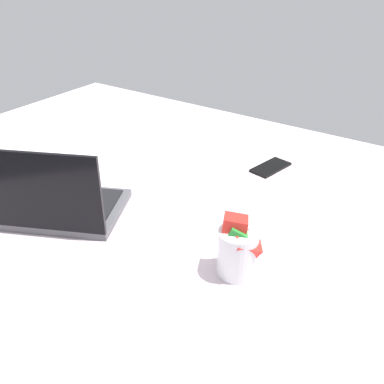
{
  "coord_description": "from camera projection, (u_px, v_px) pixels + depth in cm",
  "views": [
    {
      "loc": [
        -78.23,
        88.46,
        82.96
      ],
      "look_at": [
        -21.34,
        4.48,
        24.0
      ],
      "focal_mm": 40.8,
      "sensor_mm": 36.0,
      "label": 1
    }
  ],
  "objects": [
    {
      "name": "cell_phone",
      "position": [
        271.0,
        167.0,
        1.42
      ],
      "size": [
        9.49,
        15.08,
        0.8
      ],
      "primitive_type": "cube",
      "rotation": [
        0.0,
        0.0,
        2.94
      ],
      "color": "black",
      "rests_on": "bed_mattress"
    },
    {
      "name": "snack_cup",
      "position": [
        238.0,
        249.0,
        0.95
      ],
      "size": [
        10.92,
        9.06,
        14.28
      ],
      "color": "silver",
      "rests_on": "bed_mattress"
    },
    {
      "name": "laptop",
      "position": [
        55.0,
        203.0,
        1.15
      ],
      "size": [
        39.64,
        34.83,
        23.0
      ],
      "rotation": [
        0.0,
        0.0,
        0.44
      ],
      "color": "#4C4C51",
      "rests_on": "bed_mattress"
    },
    {
      "name": "bed_mattress",
      "position": [
        144.0,
        208.0,
        1.38
      ],
      "size": [
        180.0,
        140.0,
        18.0
      ],
      "primitive_type": "cube",
      "color": "silver",
      "rests_on": "ground"
    }
  ]
}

